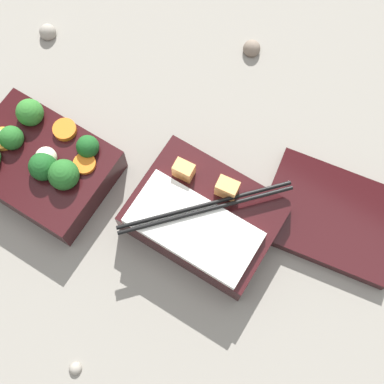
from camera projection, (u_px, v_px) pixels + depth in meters
name	position (u px, v px, depth m)	size (l,w,h in m)	color
ground_plane	(117.00, 193.00, 0.74)	(3.00, 3.00, 0.00)	gray
bento_tray_vegetable	(40.00, 162.00, 0.72)	(0.19, 0.14, 0.08)	black
bento_tray_rice	(204.00, 217.00, 0.70)	(0.19, 0.17, 0.08)	black
bento_lid	(332.00, 216.00, 0.72)	(0.18, 0.14, 0.02)	black
pebble_0	(75.00, 369.00, 0.66)	(0.02, 0.02, 0.02)	gray
pebble_1	(48.00, 32.00, 0.82)	(0.03, 0.03, 0.03)	gray
pebble_2	(252.00, 48.00, 0.81)	(0.03, 0.03, 0.03)	#7A6B5B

